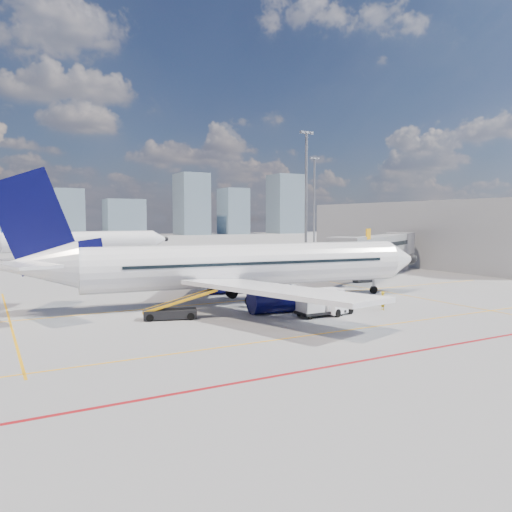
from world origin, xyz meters
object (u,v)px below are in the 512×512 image
(second_aircraft, at_px, (74,242))
(ramp_worker, at_px, (383,301))
(main_aircraft, at_px, (233,266))
(baggage_tug, at_px, (336,304))
(cargo_dolly, at_px, (320,301))
(belt_loader, at_px, (172,311))

(second_aircraft, distance_m, ramp_worker, 67.24)
(main_aircraft, distance_m, second_aircraft, 57.19)
(baggage_tug, bearing_deg, second_aircraft, 79.34)
(second_aircraft, relative_size, ramp_worker, 24.33)
(cargo_dolly, height_order, ramp_worker, cargo_dolly)
(belt_loader, relative_size, ramp_worker, 3.67)
(second_aircraft, relative_size, belt_loader, 6.63)
(ramp_worker, bearing_deg, main_aircraft, 57.67)
(second_aircraft, relative_size, cargo_dolly, 9.79)
(cargo_dolly, bearing_deg, belt_loader, 156.48)
(baggage_tug, bearing_deg, cargo_dolly, 153.05)
(cargo_dolly, bearing_deg, ramp_worker, -4.14)
(second_aircraft, distance_m, belt_loader, 61.29)
(baggage_tug, distance_m, belt_loader, 12.40)
(main_aircraft, bearing_deg, cargo_dolly, -62.80)
(main_aircraft, distance_m, baggage_tug, 10.03)
(cargo_dolly, relative_size, ramp_worker, 2.49)
(second_aircraft, height_order, baggage_tug, second_aircraft)
(cargo_dolly, xyz_separation_m, ramp_worker, (5.98, -0.35, -0.37))
(main_aircraft, relative_size, belt_loader, 6.99)
(main_aircraft, height_order, cargo_dolly, main_aircraft)
(main_aircraft, distance_m, belt_loader, 8.62)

